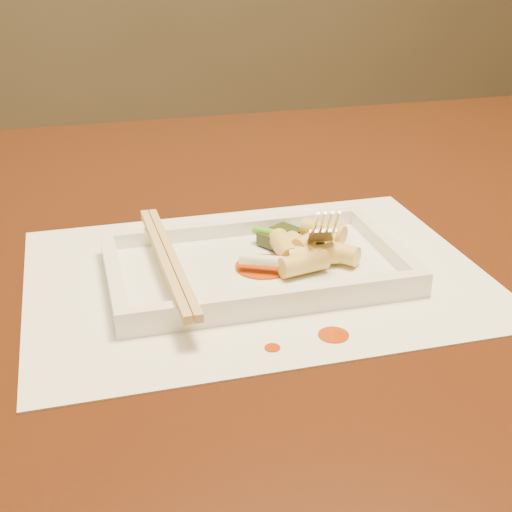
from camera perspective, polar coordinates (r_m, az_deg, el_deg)
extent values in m
cube|color=black|center=(0.76, 1.71, 1.53)|extent=(1.40, 0.90, 0.04)
cube|color=white|center=(0.64, 0.00, -1.53)|extent=(0.40, 0.30, 0.00)
cylinder|color=#AD3205|center=(0.55, 6.22, -6.29)|extent=(0.02, 0.02, 0.00)
cylinder|color=#AD3205|center=(0.53, 1.32, -7.35)|extent=(0.01, 0.01, 0.00)
cube|color=white|center=(0.63, 0.00, -1.14)|extent=(0.26, 0.16, 0.01)
cube|color=white|center=(0.69, -1.60, 2.30)|extent=(0.26, 0.01, 0.01)
cube|color=white|center=(0.57, 1.96, -3.38)|extent=(0.26, 0.01, 0.01)
cube|color=white|center=(0.61, -11.29, -1.56)|extent=(0.01, 0.14, 0.01)
cube|color=white|center=(0.67, 10.31, 0.96)|extent=(0.01, 0.14, 0.01)
cube|color=black|center=(0.67, 1.99, 1.55)|extent=(0.05, 0.04, 0.01)
cylinder|color=#EAEACC|center=(0.61, 0.52, -0.35)|extent=(0.04, 0.03, 0.01)
cylinder|color=#3D8D16|center=(0.65, 3.09, 1.37)|extent=(0.07, 0.07, 0.01)
cube|color=tan|center=(0.61, -7.46, -0.23)|extent=(0.01, 0.21, 0.01)
cube|color=tan|center=(0.61, -6.72, -0.14)|extent=(0.01, 0.21, 0.01)
cylinder|color=#AD3205|center=(0.63, 0.59, -0.85)|extent=(0.05, 0.05, 0.00)
cylinder|color=#E7D16B|center=(0.64, 6.00, 0.43)|extent=(0.05, 0.05, 0.02)
cylinder|color=#E7D16B|center=(0.61, 3.83, -0.59)|extent=(0.05, 0.03, 0.02)
cylinder|color=#E7D16B|center=(0.66, 5.42, 2.01)|extent=(0.04, 0.04, 0.02)
cylinder|color=#E7D16B|center=(0.63, 4.73, 0.08)|extent=(0.05, 0.02, 0.02)
cylinder|color=#E7D16B|center=(0.64, 2.31, 0.67)|extent=(0.02, 0.05, 0.02)
cylinder|color=#E7D16B|center=(0.64, 4.55, 1.25)|extent=(0.05, 0.04, 0.02)
cylinder|color=#E7D16B|center=(0.64, 3.94, 0.50)|extent=(0.03, 0.05, 0.02)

